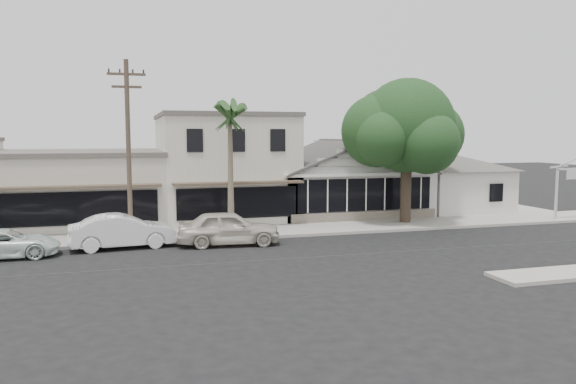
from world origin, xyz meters
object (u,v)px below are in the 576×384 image
object	(u,v)px
car_2	(5,244)
car_0	(229,228)
utility_pole	(128,148)
car_1	(123,231)
shade_tree	(404,129)

from	to	relation	value
car_2	car_0	bearing A→B (deg)	-91.81
utility_pole	car_1	distance (m)	4.05
shade_tree	car_1	bearing A→B (deg)	-169.73
car_0	shade_tree	xyz separation A→B (m)	(11.38, 3.64, 4.93)
utility_pole	car_0	xyz separation A→B (m)	(4.62, -1.36, -3.94)
car_0	shade_tree	size ratio (longest dim) A/B	0.57
car_2	shade_tree	bearing A→B (deg)	-82.60
car_1	car_0	bearing A→B (deg)	-103.52
car_2	shade_tree	size ratio (longest dim) A/B	0.52
car_0	car_2	bearing A→B (deg)	95.90
car_0	car_2	size ratio (longest dim) A/B	1.09
car_0	shade_tree	bearing A→B (deg)	-67.20
utility_pole	car_1	bearing A→B (deg)	-118.78
utility_pole	shade_tree	xyz separation A→B (m)	(16.01, 2.28, 0.99)
utility_pole	car_0	bearing A→B (deg)	-16.41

